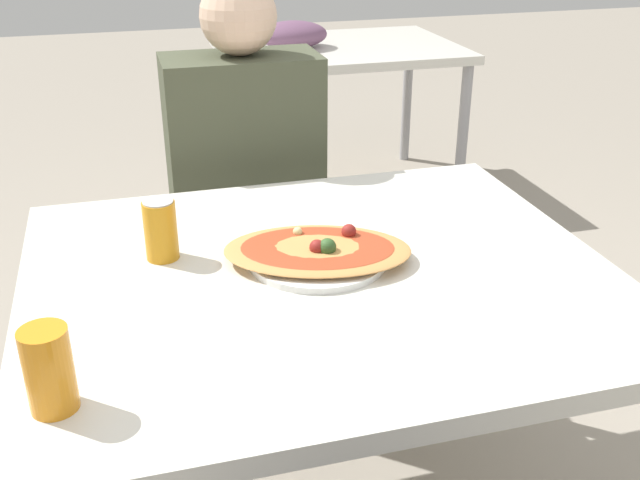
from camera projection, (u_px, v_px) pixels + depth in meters
name	position (u px, v px, depth m)	size (l,w,h in m)	color
dining_table	(320.00, 300.00, 1.50)	(1.14, 0.97, 0.72)	silver
chair_far_seated	(242.00, 210.00, 2.26)	(0.40, 0.40, 0.91)	black
person_seated	(246.00, 162.00, 2.08)	(0.42, 0.24, 1.20)	#2D2D38
pizza_main	(318.00, 252.00, 1.50)	(0.43, 0.33, 0.06)	white
soda_can	(161.00, 230.00, 1.49)	(0.07, 0.07, 0.12)	orange
drink_glass	(49.00, 370.00, 1.06)	(0.07, 0.07, 0.13)	orange
background_table	(330.00, 57.00, 3.50)	(1.10, 0.80, 0.84)	silver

